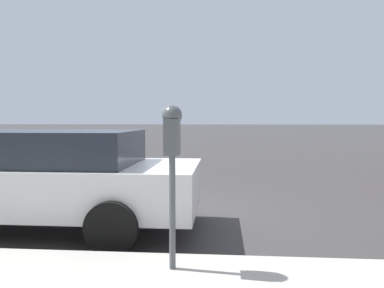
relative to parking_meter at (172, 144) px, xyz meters
The scene contains 3 objects.
ground_plane 3.08m from the parking_meter, 19.88° to the left, with size 220.00×220.00×0.00m, color #3D3A3A.
parking_meter is the anchor object (origin of this frame).
car_white 2.91m from the parking_meter, 54.28° to the left, with size 2.05×4.99×1.43m.
Camera 1 is at (-6.08, -1.41, 1.59)m, focal length 35.00 mm.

